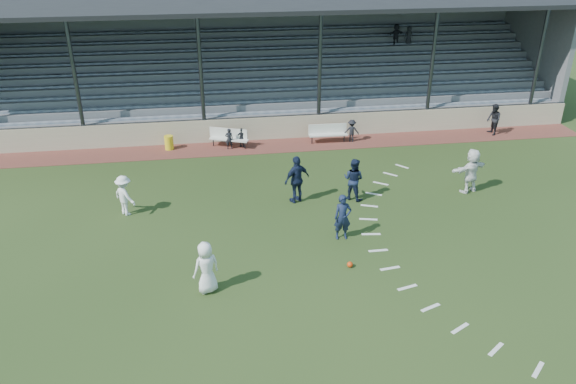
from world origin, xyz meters
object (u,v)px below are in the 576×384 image
object	(u,v)px
trash_bin	(169,143)
football	(350,265)
official	(494,120)
bench_right	(328,132)
player_navy_lead	(343,217)
player_white_lead	(206,267)
bench_left	(229,136)

from	to	relation	value
trash_bin	football	xyz separation A→B (m)	(6.43, -11.67, -0.27)
official	bench_right	bearing A→B (deg)	-92.55
trash_bin	player_navy_lead	xyz separation A→B (m)	(6.60, -9.77, 0.49)
football	player_navy_lead	world-z (taller)	player_navy_lead
player_white_lead	football	bearing A→B (deg)	162.22
football	player_white_lead	distance (m)	4.86
trash_bin	bench_left	bearing A→B (deg)	-1.63
bench_left	official	bearing A→B (deg)	21.16
football	trash_bin	bearing A→B (deg)	118.85
bench_left	trash_bin	distance (m)	3.01
football	player_white_lead	bearing A→B (deg)	-172.58
bench_left	football	xyz separation A→B (m)	(3.43, -11.58, -0.48)
football	player_navy_lead	bearing A→B (deg)	84.83
player_navy_lead	bench_right	bearing A→B (deg)	81.91
player_white_lead	official	bearing A→B (deg)	-167.57
bench_left	player_navy_lead	world-z (taller)	player_navy_lead
trash_bin	player_white_lead	size ratio (longest dim) A/B	0.41
bench_right	trash_bin	distance (m)	8.13
bench_left	bench_right	world-z (taller)	same
football	bench_left	bearing A→B (deg)	106.48
bench_left	player_navy_lead	distance (m)	10.34
trash_bin	football	size ratio (longest dim) A/B	3.52
bench_left	trash_bin	xyz separation A→B (m)	(-3.00, 0.09, -0.21)
bench_right	bench_left	bearing A→B (deg)	179.86
football	player_white_lead	xyz separation A→B (m)	(-4.75, -0.62, 0.77)
bench_left	player_white_lead	xyz separation A→B (m)	(-1.33, -12.20, 0.28)
bench_left	bench_right	distance (m)	5.12
bench_right	trash_bin	size ratio (longest dim) A/B	2.84
bench_right	player_navy_lead	size ratio (longest dim) A/B	1.16
football	official	distance (m)	15.56
football	official	size ratio (longest dim) A/B	0.12
bench_right	official	distance (m)	9.00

